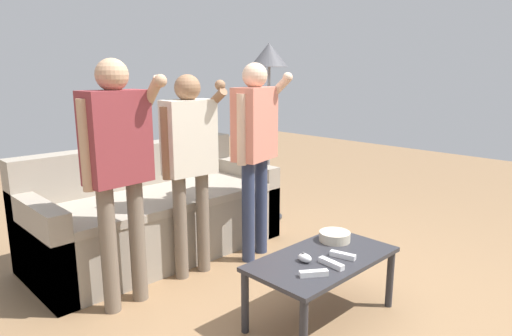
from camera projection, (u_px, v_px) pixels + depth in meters
name	position (u px, v px, depth m)	size (l,w,h in m)	color
ground_plane	(311.00, 313.00, 2.70)	(12.00, 12.00, 0.00)	#93704C
couch	(155.00, 215.00, 3.57)	(1.95, 0.86, 0.85)	#9E9384
coffee_table	(322.00, 265.00, 2.58)	(0.90, 0.49, 0.39)	#2D2D33
snack_bowl	(335.00, 236.00, 2.80)	(0.20, 0.20, 0.06)	beige
game_remote_nunchuk	(305.00, 258.00, 2.49)	(0.06, 0.09, 0.05)	white
floor_lamp	(269.00, 67.00, 4.16)	(0.36, 0.36, 1.70)	#2D2D33
player_left	(118.00, 156.00, 2.60)	(0.46, 0.33, 1.52)	#756656
player_center	(190.00, 153.00, 3.05)	(0.42, 0.30, 1.42)	#756656
player_right	(255.00, 138.00, 3.34)	(0.48, 0.30, 1.51)	#2D3856
game_remote_wand_near	(314.00, 273.00, 2.32)	(0.15, 0.12, 0.03)	white
game_remote_wand_far	(331.00, 263.00, 2.44)	(0.05, 0.17, 0.03)	white
game_remote_wand_spare	(343.00, 255.00, 2.55)	(0.07, 0.15, 0.03)	white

